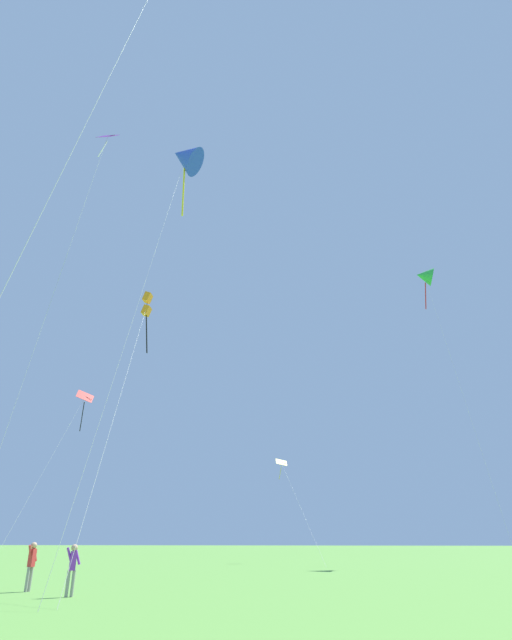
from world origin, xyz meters
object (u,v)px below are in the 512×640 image
at_px(kite_yellow_diamond, 283,468).
at_px(person_in_blue_jacket, 72,565).
at_px(kite_blue_delta, 185,158).
at_px(kite_red_high, 82,406).
at_px(kite_green_small, 424,276).
at_px(kite_purple_streamer, 101,156).
at_px(kite_orange_box, 147,307).
at_px(person_near_tree, 31,562).

distance_m(kite_yellow_diamond, person_in_blue_jacket, 30.97).
relative_size(kite_blue_delta, kite_red_high, 1.84).
relative_size(kite_green_small, kite_purple_streamer, 1.06).
bearing_deg(kite_orange_box, person_near_tree, -109.00).
relative_size(kite_green_small, kite_yellow_diamond, 3.03).
height_order(kite_orange_box, person_near_tree, kite_orange_box).
height_order(kite_purple_streamer, kite_yellow_diamond, kite_purple_streamer).
xyz_separation_m(kite_blue_delta, kite_purple_streamer, (-4.37, -2.37, -1.40)).
distance_m(kite_green_small, kite_yellow_diamond, 22.56).
height_order(kite_red_high, kite_yellow_diamond, kite_red_high).
bearing_deg(person_near_tree, kite_blue_delta, 56.50).
bearing_deg(person_in_blue_jacket, kite_green_small, 55.80).
bearing_deg(person_near_tree, kite_purple_streamer, 110.16).
relative_size(kite_yellow_diamond, person_in_blue_jacket, 5.32).
xyz_separation_m(kite_red_high, person_near_tree, (8.87, -20.49, -11.11)).
height_order(kite_green_small, person_in_blue_jacket, kite_green_small).
xyz_separation_m(kite_purple_streamer, kite_yellow_diamond, (8.24, 25.45, -14.68)).
bearing_deg(kite_yellow_diamond, kite_purple_streamer, -107.94).
bearing_deg(kite_green_small, person_in_blue_jacket, -124.20).
bearing_deg(kite_red_high, kite_purple_streamer, -66.13).
bearing_deg(person_in_blue_jacket, kite_purple_streamer, 127.94).
xyz_separation_m(kite_yellow_diamond, person_in_blue_jacket, (-4.82, -29.84, -6.75)).
relative_size(kite_yellow_diamond, person_near_tree, 5.13).
xyz_separation_m(kite_blue_delta, kite_yellow_diamond, (3.87, 23.08, -16.07)).
bearing_deg(kite_blue_delta, kite_green_small, 49.57).
xyz_separation_m(kite_blue_delta, person_in_blue_jacket, (-0.95, -6.76, -22.82)).
relative_size(kite_orange_box, person_in_blue_jacket, 8.94).
height_order(kite_blue_delta, kite_purple_streamer, kite_blue_delta).
height_order(kite_purple_streamer, person_near_tree, kite_purple_streamer).
xyz_separation_m(kite_green_small, person_near_tree, (-21.40, -26.25, -24.18)).
xyz_separation_m(kite_purple_streamer, kite_orange_box, (2.74, 2.34, -8.75)).
distance_m(kite_blue_delta, person_near_tree, 23.59).
xyz_separation_m(kite_blue_delta, kite_green_small, (18.03, 21.16, 1.39)).
xyz_separation_m(kite_green_small, kite_red_high, (-30.26, -5.75, -13.07)).
relative_size(kite_red_high, kite_purple_streamer, 0.55).
relative_size(person_in_blue_jacket, person_near_tree, 0.96).
bearing_deg(kite_blue_delta, person_near_tree, -123.50).
distance_m(person_in_blue_jacket, person_near_tree, 2.94).
relative_size(kite_blue_delta, kite_green_small, 0.95).
distance_m(kite_blue_delta, kite_yellow_diamond, 28.39).
height_order(kite_green_small, kite_red_high, kite_green_small).
xyz_separation_m(kite_yellow_diamond, person_near_tree, (-7.24, -28.16, -6.71)).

